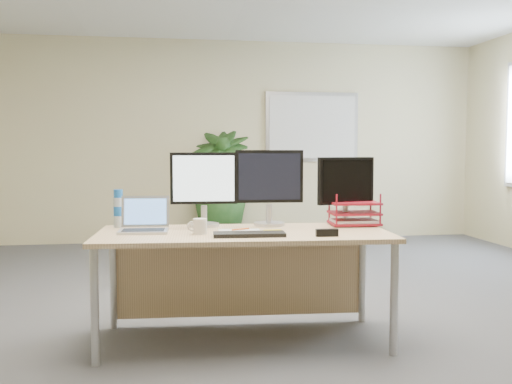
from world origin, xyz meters
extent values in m
plane|color=#4A4B50|center=(0.00, 0.00, 0.00)|extent=(8.00, 8.00, 0.00)
cube|color=beige|center=(0.00, 4.00, 1.35)|extent=(7.00, 0.04, 2.70)
cube|color=silver|center=(1.20, 3.97, 1.55)|extent=(1.30, 0.03, 0.95)
cube|color=silver|center=(1.20, 3.95, 1.55)|extent=(1.20, 0.01, 0.85)
cube|color=tan|center=(-0.30, -0.13, 0.70)|extent=(1.90, 0.89, 0.03)
cube|color=tan|center=(-0.28, 0.23, 0.34)|extent=(1.76, 0.12, 0.56)
cylinder|color=#B5B5BA|center=(-1.20, -0.42, 0.34)|extent=(0.05, 0.05, 0.68)
cylinder|color=#B5B5BA|center=(0.56, -0.52, 0.34)|extent=(0.05, 0.05, 0.68)
cylinder|color=#B5B5BA|center=(-1.16, 0.26, 0.34)|extent=(0.05, 0.05, 0.68)
cylinder|color=#B5B5BA|center=(0.60, 0.16, 0.34)|extent=(0.05, 0.05, 0.68)
imported|color=#163914|center=(-0.10, 3.70, 0.75)|extent=(1.05, 1.05, 1.50)
cylinder|color=#B5B5BA|center=(-0.53, 0.17, 0.73)|extent=(0.21, 0.21, 0.02)
cylinder|color=#B5B5BA|center=(-0.53, 0.17, 0.80)|extent=(0.04, 0.04, 0.12)
cube|color=black|center=(-0.53, 0.17, 1.04)|extent=(0.46, 0.07, 0.35)
cube|color=white|center=(-0.53, 0.14, 1.04)|extent=(0.41, 0.03, 0.31)
cylinder|color=#B5B5BA|center=(-0.08, 0.14, 0.73)|extent=(0.21, 0.21, 0.02)
cylinder|color=#B5B5BA|center=(-0.08, 0.14, 0.80)|extent=(0.04, 0.04, 0.13)
cube|color=black|center=(-0.08, 0.14, 1.06)|extent=(0.47, 0.07, 0.36)
cube|color=black|center=(-0.09, 0.12, 1.06)|extent=(0.43, 0.03, 0.32)
cylinder|color=#B5B5BA|center=(0.45, 0.09, 0.72)|extent=(0.19, 0.19, 0.02)
cylinder|color=#B5B5BA|center=(0.45, 0.09, 0.79)|extent=(0.04, 0.04, 0.12)
cube|color=black|center=(0.45, 0.09, 1.02)|extent=(0.42, 0.13, 0.33)
cube|color=black|center=(0.45, 0.07, 1.02)|extent=(0.38, 0.09, 0.29)
cube|color=#B4B5B9|center=(-0.93, -0.06, 0.72)|extent=(0.32, 0.23, 0.02)
cube|color=black|center=(-0.93, -0.07, 0.73)|extent=(0.27, 0.16, 0.00)
cube|color=#B4B5B9|center=(-0.92, 0.07, 0.83)|extent=(0.31, 0.07, 0.20)
cube|color=#639FFF|center=(-0.92, 0.07, 0.83)|extent=(0.27, 0.05, 0.17)
cube|color=black|center=(-0.29, -0.32, 0.73)|extent=(0.44, 0.17, 0.02)
cylinder|color=silver|center=(-0.58, -0.18, 0.76)|extent=(0.09, 0.09, 0.10)
torus|color=silver|center=(-0.63, -0.18, 0.76)|extent=(0.07, 0.02, 0.07)
cube|color=silver|center=(-0.33, -0.17, 0.72)|extent=(0.28, 0.22, 0.01)
cylinder|color=#E05718|center=(-0.32, -0.12, 0.73)|extent=(0.12, 0.06, 0.01)
cylinder|color=yellow|center=(-0.12, -0.16, 0.72)|extent=(0.11, 0.02, 0.02)
cylinder|color=silver|center=(-1.11, 0.21, 0.82)|extent=(0.06, 0.06, 0.20)
cylinder|color=blue|center=(-1.11, 0.21, 0.94)|extent=(0.06, 0.06, 0.06)
cylinder|color=blue|center=(-1.11, 0.21, 0.82)|extent=(0.07, 0.07, 0.06)
cube|color=maroon|center=(0.50, 0.07, 0.73)|extent=(0.35, 0.27, 0.02)
cube|color=maroon|center=(0.50, 0.07, 0.80)|extent=(0.35, 0.27, 0.02)
cube|color=maroon|center=(0.50, 0.07, 0.87)|extent=(0.35, 0.27, 0.02)
cube|color=silver|center=(0.50, 0.07, 0.75)|extent=(0.31, 0.24, 0.02)
cube|color=black|center=(0.17, -0.40, 0.74)|extent=(0.14, 0.04, 0.05)
camera|label=1|loc=(-0.77, -3.72, 1.24)|focal=40.00mm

